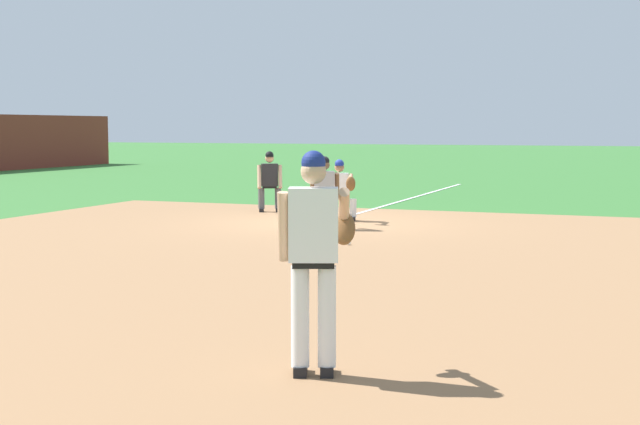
% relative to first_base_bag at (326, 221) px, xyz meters
% --- Properties ---
extents(ground_plane, '(160.00, 160.00, 0.00)m').
position_rel_first_base_bag_xyz_m(ground_plane, '(0.00, 0.00, -0.04)').
color(ground_plane, '#336B2D').
extents(infield_dirt_patch, '(18.00, 18.00, 0.01)m').
position_rel_first_base_bag_xyz_m(infield_dirt_patch, '(-5.47, -1.99, -0.04)').
color(infield_dirt_patch, '#936B47').
rests_on(infield_dirt_patch, ground).
extents(foul_line_stripe, '(13.54, 0.10, 0.00)m').
position_rel_first_base_bag_xyz_m(foul_line_stripe, '(6.77, 0.00, -0.04)').
color(foul_line_stripe, white).
rests_on(foul_line_stripe, ground).
extents(first_base_bag, '(0.38, 0.38, 0.09)m').
position_rel_first_base_bag_xyz_m(first_base_bag, '(0.00, 0.00, 0.00)').
color(first_base_bag, white).
rests_on(first_base_bag, ground).
extents(baseball, '(0.07, 0.07, 0.07)m').
position_rel_first_base_bag_xyz_m(baseball, '(-3.17, -1.61, -0.01)').
color(baseball, white).
rests_on(baseball, ground).
extents(pitcher, '(0.81, 0.60, 1.86)m').
position_rel_first_base_bag_xyz_m(pitcher, '(-10.90, -3.99, 1.01)').
color(pitcher, black).
rests_on(pitcher, ground).
extents(first_baseman, '(0.85, 0.93, 1.34)m').
position_rel_first_base_bag_xyz_m(first_baseman, '(0.50, -0.15, 0.69)').
color(first_baseman, black).
rests_on(first_baseman, ground).
extents(baserunner, '(0.57, 0.66, 1.46)m').
position_rel_first_base_bag_xyz_m(baserunner, '(-1.00, -0.35, 0.75)').
color(baserunner, black).
rests_on(baserunner, ground).
extents(umpire, '(0.60, 0.67, 1.46)m').
position_rel_first_base_bag_xyz_m(umpire, '(1.86, 2.14, 0.75)').
color(umpire, black).
rests_on(umpire, ground).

